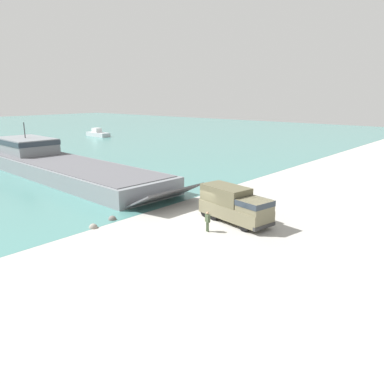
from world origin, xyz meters
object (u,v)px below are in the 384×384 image
moored_boat_a (98,134)px  mooring_bollard (215,192)px  landing_craft (57,163)px  soldier_on_ramp (208,220)px  military_truck (235,205)px

moored_boat_a → mooring_bollard: 68.68m
landing_craft → soldier_on_ramp: size_ratio=23.56×
soldier_on_ramp → mooring_bollard: (9.37, 6.35, -0.49)m
soldier_on_ramp → moored_boat_a: 78.59m
landing_craft → military_truck: size_ratio=5.50×
military_truck → mooring_bollard: size_ratio=8.02×
soldier_on_ramp → mooring_bollard: soldier_on_ramp is taller
military_truck → moored_boat_a: (34.66, 69.02, -0.86)m
military_truck → mooring_bollard: (5.91, 6.64, -1.10)m
military_truck → moored_boat_a: 77.24m
moored_boat_a → mooring_bollard: size_ratio=8.37×
soldier_on_ramp → moored_boat_a: (38.12, 68.73, -0.25)m
military_truck → mooring_bollard: 8.96m
soldier_on_ramp → mooring_bollard: size_ratio=1.87×
landing_craft → soldier_on_ramp: (-4.14, -30.58, -0.58)m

